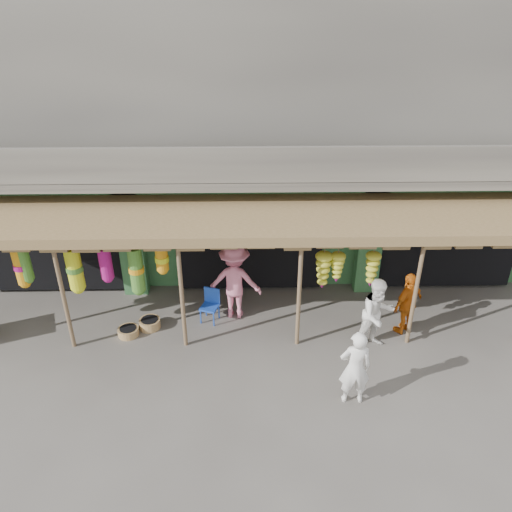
{
  "coord_description": "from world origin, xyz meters",
  "views": [
    {
      "loc": [
        -0.1,
        -9.11,
        7.15
      ],
      "look_at": [
        0.1,
        1.0,
        1.6
      ],
      "focal_mm": 35.0,
      "sensor_mm": 36.0,
      "label": 1
    }
  ],
  "objects_px": {
    "person_front": "(355,368)",
    "person_right": "(377,314)",
    "person_shopper": "(235,281)",
    "blue_chair": "(211,303)",
    "person_vendor": "(408,303)"
  },
  "relations": [
    {
      "from": "person_right",
      "to": "person_vendor",
      "type": "bearing_deg",
      "value": 11.71
    },
    {
      "from": "person_shopper",
      "to": "person_right",
      "type": "bearing_deg",
      "value": 165.82
    },
    {
      "from": "person_front",
      "to": "person_shopper",
      "type": "relative_size",
      "value": 0.84
    },
    {
      "from": "person_shopper",
      "to": "blue_chair",
      "type": "bearing_deg",
      "value": 23.27
    },
    {
      "from": "person_front",
      "to": "person_shopper",
      "type": "bearing_deg",
      "value": -51.05
    },
    {
      "from": "person_front",
      "to": "person_right",
      "type": "bearing_deg",
      "value": -115.3
    },
    {
      "from": "person_right",
      "to": "person_front",
      "type": "bearing_deg",
      "value": -136.61
    },
    {
      "from": "blue_chair",
      "to": "person_right",
      "type": "distance_m",
      "value": 3.86
    },
    {
      "from": "person_right",
      "to": "person_vendor",
      "type": "relative_size",
      "value": 1.1
    },
    {
      "from": "blue_chair",
      "to": "person_vendor",
      "type": "height_order",
      "value": "person_vendor"
    },
    {
      "from": "person_right",
      "to": "person_shopper",
      "type": "bearing_deg",
      "value": 137.16
    },
    {
      "from": "person_vendor",
      "to": "person_shopper",
      "type": "relative_size",
      "value": 0.8
    },
    {
      "from": "person_vendor",
      "to": "person_right",
      "type": "bearing_deg",
      "value": -3.28
    },
    {
      "from": "blue_chair",
      "to": "person_right",
      "type": "bearing_deg",
      "value": 2.28
    },
    {
      "from": "blue_chair",
      "to": "person_vendor",
      "type": "relative_size",
      "value": 0.53
    }
  ]
}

